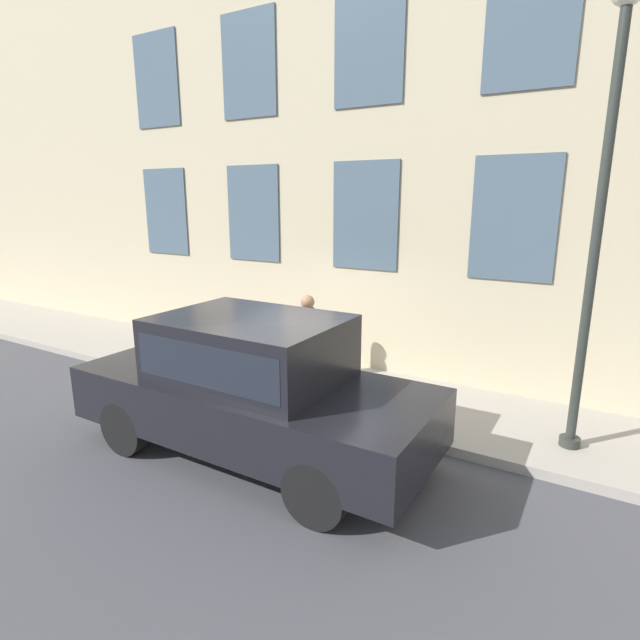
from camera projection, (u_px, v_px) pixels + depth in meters
The scene contains 7 objects.
ground_plane at pixel (297, 416), 7.86m from camera, with size 80.00×80.00×0.00m, color #47474C.
sidewalk at pixel (333, 389), 8.81m from camera, with size 2.33×60.00×0.14m.
building_facade at pixel (371, 125), 8.82m from camera, with size 0.33×40.00×9.22m.
fire_hydrant at pixel (333, 378), 8.13m from camera, with size 0.33×0.45×0.70m.
person at pixel (308, 329), 8.91m from camera, with size 0.37×0.25×1.55m.
parked_car_charcoal_near at pixel (252, 382), 6.47m from camera, with size 1.93×4.81×1.89m.
street_lamp at pixel (604, 176), 5.82m from camera, with size 0.36×0.36×5.58m.
Camera 1 is at (-6.06, -4.03, 3.35)m, focal length 28.00 mm.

